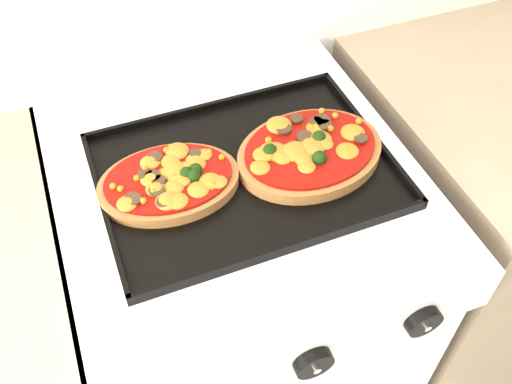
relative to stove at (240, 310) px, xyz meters
name	(u,v)px	position (x,y,z in m)	size (l,w,h in m)	color
stove	(240,310)	(0.00, 0.00, 0.00)	(0.60, 0.60, 0.91)	silver
control_panel	(311,349)	(0.00, -0.31, 0.40)	(0.60, 0.02, 0.09)	silver
knob_center	(313,363)	(-0.01, -0.33, 0.40)	(0.06, 0.06, 0.02)	black
knob_right	(423,321)	(0.17, -0.33, 0.40)	(0.06, 0.06, 0.02)	black
baking_tray	(245,170)	(0.01, -0.02, 0.47)	(0.47, 0.35, 0.02)	black
pizza_left	(169,181)	(-0.11, -0.01, 0.48)	(0.22, 0.16, 0.03)	#A36D38
pizza_right	(310,151)	(0.12, -0.03, 0.48)	(0.25, 0.19, 0.04)	#A36D38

